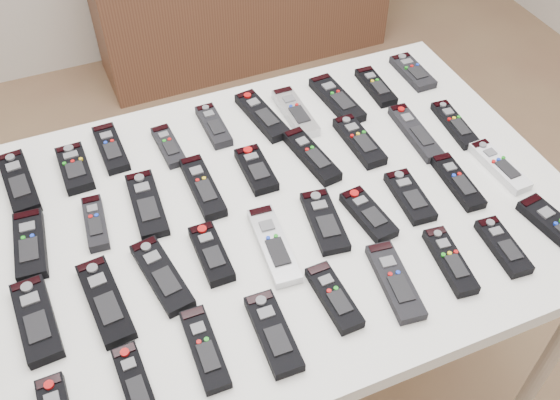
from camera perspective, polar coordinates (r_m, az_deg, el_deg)
name	(u,v)px	position (r m, az deg, el deg)	size (l,w,h in m)	color
ground	(320,390)	(1.97, 3.72, -16.95)	(4.00, 4.00, 0.00)	brown
table	(280,224)	(1.38, 0.00, -2.23)	(1.25, 0.88, 0.78)	white
remote_0	(19,183)	(1.49, -22.76, 1.46)	(0.06, 0.20, 0.02)	black
remote_1	(75,168)	(1.48, -18.24, 2.77)	(0.06, 0.15, 0.02)	black
remote_2	(111,148)	(1.51, -15.21, 4.59)	(0.05, 0.16, 0.02)	black
remote_3	(169,146)	(1.49, -10.15, 4.88)	(0.04, 0.14, 0.02)	black
remote_4	(214,126)	(1.53, -6.09, 6.76)	(0.05, 0.15, 0.02)	black
remote_5	(262,116)	(1.55, -1.67, 7.72)	(0.05, 0.19, 0.02)	black
remote_6	(295,113)	(1.56, 1.40, 8.00)	(0.05, 0.18, 0.02)	#B7B7BC
remote_7	(337,99)	(1.60, 5.21, 9.16)	(0.06, 0.19, 0.02)	black
remote_8	(376,87)	(1.66, 8.74, 10.21)	(0.05, 0.16, 0.02)	black
remote_9	(413,72)	(1.73, 12.03, 11.38)	(0.06, 0.15, 0.02)	black
remote_10	(30,245)	(1.35, -21.88, -3.83)	(0.06, 0.17, 0.02)	black
remote_11	(95,223)	(1.35, -16.52, -2.03)	(0.04, 0.14, 0.02)	black
remote_12	(147,204)	(1.36, -12.09, -0.39)	(0.06, 0.19, 0.02)	black
remote_13	(203,187)	(1.37, -7.08, 1.18)	(0.05, 0.19, 0.02)	black
remote_14	(256,170)	(1.40, -2.20, 2.80)	(0.06, 0.14, 0.02)	black
remote_15	(312,156)	(1.44, 2.90, 4.05)	(0.05, 0.19, 0.02)	black
remote_16	(359,141)	(1.49, 7.25, 5.37)	(0.05, 0.17, 0.02)	black
remote_17	(415,132)	(1.53, 12.26, 6.06)	(0.05, 0.20, 0.02)	black
remote_18	(455,124)	(1.58, 15.68, 6.68)	(0.04, 0.17, 0.02)	black
remote_19	(36,320)	(1.23, -21.38, -10.17)	(0.06, 0.18, 0.02)	black
remote_20	(105,301)	(1.22, -15.68, -8.86)	(0.06, 0.20, 0.02)	black
remote_21	(162,275)	(1.23, -10.76, -6.77)	(0.06, 0.19, 0.02)	black
remote_22	(211,254)	(1.25, -6.30, -4.89)	(0.05, 0.15, 0.02)	black
remote_23	(274,245)	(1.25, -0.59, -4.13)	(0.05, 0.20, 0.02)	#B7B7BC
remote_24	(324,221)	(1.30, 4.09, -1.95)	(0.06, 0.17, 0.02)	black
remote_25	(368,214)	(1.32, 8.07, -1.32)	(0.05, 0.15, 0.02)	black
remote_26	(410,196)	(1.37, 11.78, 0.33)	(0.06, 0.15, 0.02)	black
remote_27	(457,182)	(1.43, 15.91, 1.64)	(0.05, 0.17, 0.02)	black
remote_28	(499,166)	(1.50, 19.43, 2.93)	(0.05, 0.17, 0.02)	silver
remote_30	(135,383)	(1.11, -13.10, -16.02)	(0.04, 0.15, 0.02)	black
remote_31	(205,349)	(1.13, -6.89, -13.33)	(0.05, 0.17, 0.02)	black
remote_32	(273,333)	(1.13, -0.62, -12.06)	(0.06, 0.17, 0.02)	black
remote_33	(334,297)	(1.18, 4.95, -8.84)	(0.05, 0.15, 0.02)	black
remote_34	(395,281)	(1.22, 10.47, -7.32)	(0.05, 0.18, 0.02)	black
remote_35	(450,261)	(1.27, 15.28, -5.40)	(0.04, 0.16, 0.02)	black
remote_36	(503,246)	(1.33, 19.73, -4.02)	(0.05, 0.14, 0.02)	black
remote_37	(560,230)	(1.40, 24.22, -2.49)	(0.05, 0.19, 0.02)	black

